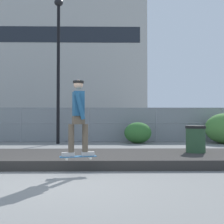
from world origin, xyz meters
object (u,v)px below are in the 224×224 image
(street_lamp, at_px, (58,54))
(shrub_center, at_px, (138,133))
(skater, at_px, (78,113))
(parked_car_near, at_px, (18,125))
(skateboard, at_px, (78,157))
(trash_bin, at_px, (196,143))

(street_lamp, xyz_separation_m, shrub_center, (4.00, 0.21, -3.95))
(skater, xyz_separation_m, parked_car_near, (-4.88, 11.08, -0.52))
(skateboard, relative_size, shrub_center, 0.60)
(skateboard, xyz_separation_m, parked_car_near, (-4.88, 11.08, 0.44))
(skater, relative_size, shrub_center, 1.22)
(skater, distance_m, shrub_center, 8.30)
(shrub_center, bearing_deg, trash_bin, -79.99)
(skateboard, bearing_deg, skater, 53.13)
(skater, bearing_deg, parked_car_near, 113.75)
(skateboard, bearing_deg, parked_car_near, 113.75)
(street_lamp, bearing_deg, shrub_center, 3.06)
(skater, relative_size, trash_bin, 1.63)
(parked_car_near, xyz_separation_m, trash_bin, (8.11, -9.07, -0.32))
(street_lamp, relative_size, parked_car_near, 1.61)
(parked_car_near, bearing_deg, trash_bin, -48.20)
(skateboard, height_order, parked_car_near, parked_car_near)
(shrub_center, bearing_deg, parked_car_near, 156.20)
(skater, relative_size, parked_car_near, 0.37)
(skateboard, height_order, trash_bin, trash_bin)
(parked_car_near, xyz_separation_m, shrub_center, (7.06, -3.11, -0.30))
(street_lamp, bearing_deg, skater, -76.82)
(skateboard, relative_size, trash_bin, 0.80)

